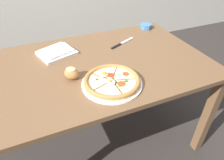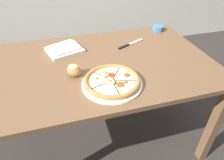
# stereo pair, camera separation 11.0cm
# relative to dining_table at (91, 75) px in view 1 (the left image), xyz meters

# --- Properties ---
(ground_plane) EXTENTS (12.00, 12.00, 0.00)m
(ground_plane) POSITION_rel_dining_table_xyz_m (0.00, 0.00, -0.66)
(ground_plane) COLOR #2D2826
(dining_table) EXTENTS (1.56, 0.93, 0.75)m
(dining_table) POSITION_rel_dining_table_xyz_m (0.00, 0.00, 0.00)
(dining_table) COLOR brown
(dining_table) RESTS_ON ground_plane
(pizza) EXTENTS (0.34, 0.34, 0.05)m
(pizza) POSITION_rel_dining_table_xyz_m (0.05, -0.25, 0.11)
(pizza) COLOR white
(pizza) RESTS_ON dining_table
(ramekin_bowl) EXTENTS (0.10, 0.10, 0.04)m
(ramekin_bowl) POSITION_rel_dining_table_xyz_m (0.64, 0.38, 0.11)
(ramekin_bowl) COLOR teal
(ramekin_bowl) RESTS_ON dining_table
(napkin_folded) EXTENTS (0.28, 0.26, 0.04)m
(napkin_folded) POSITION_rel_dining_table_xyz_m (-0.17, 0.22, 0.10)
(napkin_folded) COLOR white
(napkin_folded) RESTS_ON dining_table
(bread_piece_near) EXTENTS (0.11, 0.10, 0.08)m
(bread_piece_near) POSITION_rel_dining_table_xyz_m (-0.14, -0.11, 0.13)
(bread_piece_near) COLOR #A3703D
(bread_piece_near) RESTS_ON dining_table
(knife_main) EXTENTS (0.23, 0.12, 0.01)m
(knife_main) POSITION_rel_dining_table_xyz_m (0.32, 0.19, 0.09)
(knife_main) COLOR silver
(knife_main) RESTS_ON dining_table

